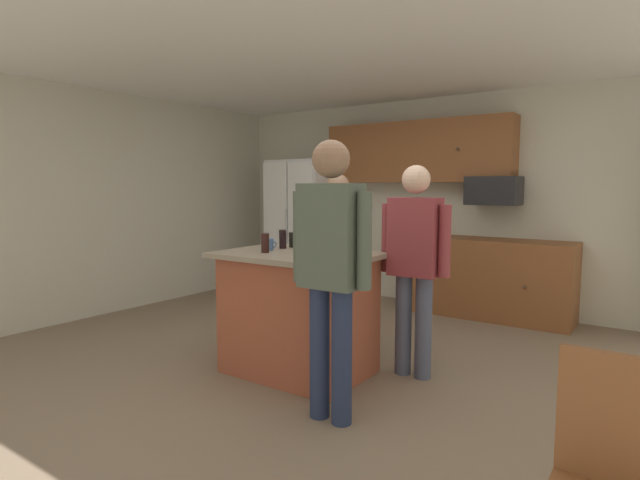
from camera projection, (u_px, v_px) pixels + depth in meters
name	position (u px, v px, depth m)	size (l,w,h in m)	color
floor	(325.00, 369.00, 4.18)	(7.04, 7.04, 0.00)	#7F6B56
ceiling	(326.00, 43.00, 3.91)	(7.04, 7.04, 0.00)	white
back_wall	(452.00, 202.00, 6.33)	(6.40, 0.10, 2.60)	beige
side_wall_left	(98.00, 204.00, 5.87)	(0.10, 5.60, 2.60)	beige
cabinet_run_upper	(416.00, 152.00, 6.33)	(2.40, 0.38, 0.75)	brown
cabinet_run_lower	(490.00, 278.00, 5.82)	(1.80, 0.63, 0.90)	brown
refrigerator	(304.00, 227.00, 7.17)	(0.87, 0.76, 1.86)	white
microwave_over_range	(494.00, 191.00, 5.73)	(0.56, 0.40, 0.32)	black
kitchen_island	(299.00, 312.00, 4.06)	(1.22, 0.90, 0.98)	#9E4C33
person_host_foreground	(415.00, 256.00, 3.93)	(0.57, 0.22, 1.66)	#4C5166
person_guest_left	(331.00, 260.00, 3.16)	(0.57, 0.23, 1.78)	#232D4C
person_elder_center	(338.00, 248.00, 4.74)	(0.57, 0.22, 1.61)	#383842
glass_stout_tall	(308.00, 245.00, 3.94)	(0.06, 0.06, 0.14)	black
glass_pilsner	(283.00, 239.00, 4.24)	(0.06, 0.06, 0.16)	black
mug_blue_stoneware	(269.00, 244.00, 4.14)	(0.13, 0.09, 0.10)	#4C6B99
glass_dark_ale	(293.00, 240.00, 4.34)	(0.07, 0.07, 0.13)	black
tumbler_amber	(265.00, 243.00, 3.99)	(0.06, 0.06, 0.15)	black
glass_short_whisky	(344.00, 246.00, 3.82)	(0.07, 0.07, 0.15)	black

